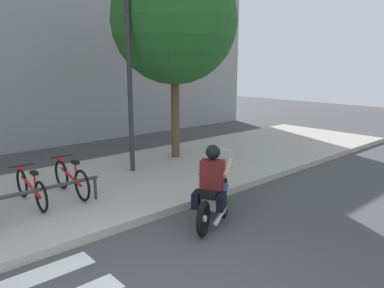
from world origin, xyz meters
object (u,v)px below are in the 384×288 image
(bicycle_3, at_px, (31,188))
(rider, at_px, (213,177))
(tree_near_rack, at_px, (174,21))
(bicycle_4, at_px, (71,178))
(motorcycle, at_px, (214,195))
(street_lamp, at_px, (129,63))

(bicycle_3, bearing_deg, rider, -48.01)
(rider, height_order, tree_near_rack, tree_near_rack)
(bicycle_3, height_order, tree_near_rack, tree_near_rack)
(bicycle_3, xyz_separation_m, bicycle_4, (0.80, -0.00, 0.02))
(motorcycle, bearing_deg, rider, -151.53)
(motorcycle, relative_size, tree_near_rack, 0.32)
(bicycle_4, xyz_separation_m, tree_near_rack, (3.65, 1.08, 3.47))
(rider, bearing_deg, tree_near_rack, 60.02)
(motorcycle, distance_m, bicycle_4, 3.02)
(motorcycle, height_order, bicycle_3, motorcycle)
(tree_near_rack, bearing_deg, bicycle_4, -163.58)
(rider, bearing_deg, bicycle_4, 120.59)
(motorcycle, xyz_separation_m, bicycle_4, (-1.60, 2.56, 0.05))
(rider, xyz_separation_m, bicycle_3, (-2.34, 2.60, -0.33))
(motorcycle, distance_m, rider, 0.37)
(bicycle_4, height_order, tree_near_rack, tree_near_rack)
(motorcycle, bearing_deg, bicycle_3, 133.25)
(bicycle_4, xyz_separation_m, street_lamp, (1.91, 0.68, 2.34))
(bicycle_4, distance_m, street_lamp, 3.10)
(motorcycle, xyz_separation_m, bicycle_3, (-2.41, 2.56, 0.03))
(motorcycle, height_order, bicycle_4, motorcycle)
(rider, height_order, bicycle_4, rider)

